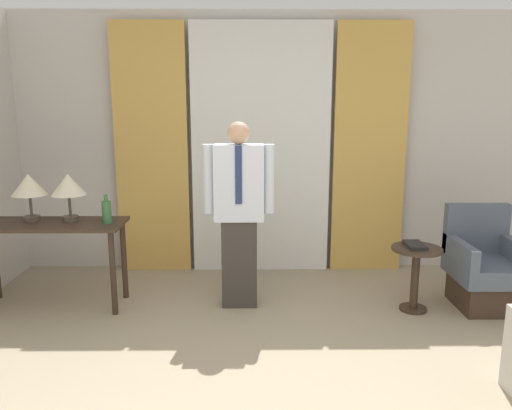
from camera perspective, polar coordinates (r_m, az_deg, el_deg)
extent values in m
cube|color=beige|center=(5.34, 0.52, 7.02)|extent=(10.00, 0.06, 2.70)
cube|color=white|center=(5.22, 0.55, 6.24)|extent=(1.44, 0.06, 2.58)
cube|color=gold|center=(5.32, -11.83, 6.10)|extent=(0.75, 0.06, 2.58)
cube|color=gold|center=(5.36, 12.83, 6.10)|extent=(0.75, 0.06, 2.58)
cube|color=#38281E|center=(4.68, -22.66, -2.05)|extent=(1.30, 0.49, 0.03)
cylinder|color=#38281E|center=(4.42, -16.02, -7.52)|extent=(0.05, 0.05, 0.74)
cylinder|color=#38281E|center=(4.76, -14.84, -6.05)|extent=(0.05, 0.05, 0.74)
cylinder|color=#4C4238|center=(4.80, -24.23, -1.40)|extent=(0.14, 0.14, 0.04)
cylinder|color=#4C4238|center=(4.78, -24.35, -0.07)|extent=(0.02, 0.02, 0.19)
cone|color=beige|center=(4.75, -24.54, 2.14)|extent=(0.30, 0.30, 0.19)
cylinder|color=#4C4238|center=(4.68, -20.41, -1.43)|extent=(0.14, 0.14, 0.04)
cylinder|color=#4C4238|center=(4.65, -20.51, -0.06)|extent=(0.02, 0.02, 0.19)
cone|color=beige|center=(4.62, -20.68, 2.21)|extent=(0.30, 0.30, 0.19)
cylinder|color=#336638|center=(4.45, -16.69, -0.80)|extent=(0.08, 0.08, 0.20)
cylinder|color=#336638|center=(4.42, -16.79, 0.79)|extent=(0.03, 0.03, 0.06)
cube|color=#38332D|center=(4.43, -1.90, -6.65)|extent=(0.31, 0.16, 0.78)
cube|color=silver|center=(4.26, -1.97, 2.56)|extent=(0.43, 0.19, 0.65)
cube|color=navy|center=(4.15, -2.01, 3.45)|extent=(0.06, 0.01, 0.49)
cylinder|color=silver|center=(4.27, -5.47, 2.98)|extent=(0.09, 0.09, 0.59)
cylinder|color=silver|center=(4.26, 1.54, 3.00)|extent=(0.09, 0.09, 0.59)
sphere|color=tan|center=(4.21, -2.01, 8.23)|extent=(0.19, 0.19, 0.19)
cube|color=#38281E|center=(4.91, 24.64, -9.12)|extent=(0.49, 0.52, 0.27)
cube|color=#4C5666|center=(4.84, 24.86, -6.76)|extent=(0.57, 0.62, 0.16)
cube|color=#4C5666|center=(4.99, 23.86, -2.44)|extent=(0.57, 0.10, 0.46)
cube|color=#4C5666|center=(4.69, 22.31, -4.94)|extent=(0.08, 0.62, 0.18)
cylinder|color=#38281E|center=(4.67, 17.49, -11.22)|extent=(0.23, 0.23, 0.02)
cylinder|color=#38281E|center=(4.58, 17.69, -8.22)|extent=(0.07, 0.07, 0.54)
cylinder|color=#38281E|center=(4.49, 17.92, -4.81)|extent=(0.43, 0.43, 0.02)
cube|color=black|center=(4.51, 17.71, -4.38)|extent=(0.15, 0.26, 0.03)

